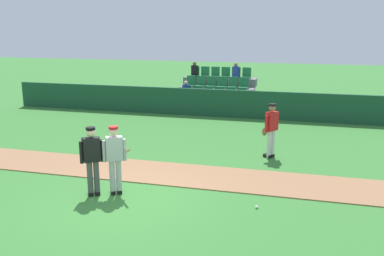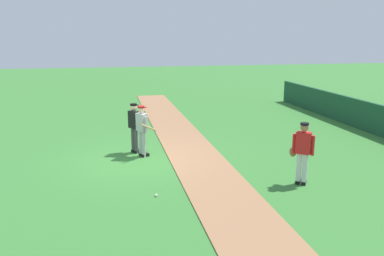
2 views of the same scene
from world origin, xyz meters
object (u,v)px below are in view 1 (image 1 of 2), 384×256
at_px(batter_grey_jersey, 115,157).
at_px(runner_red_jersey, 271,129).
at_px(umpire_home_plate, 92,157).
at_px(baseball, 257,207).

xyz_separation_m(batter_grey_jersey, runner_red_jersey, (3.51, 4.06, -0.01)).
bearing_deg(runner_red_jersey, batter_grey_jersey, -130.83).
relative_size(batter_grey_jersey, runner_red_jersey, 1.00).
bearing_deg(umpire_home_plate, baseball, 3.44).
xyz_separation_m(batter_grey_jersey, umpire_home_plate, (-0.51, -0.21, 0.03)).
height_order(batter_grey_jersey, runner_red_jersey, same).
bearing_deg(runner_red_jersey, baseball, -89.69).
bearing_deg(baseball, umpire_home_plate, -176.56).
distance_m(runner_red_jersey, baseball, 4.14).
bearing_deg(baseball, batter_grey_jersey, -179.54).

